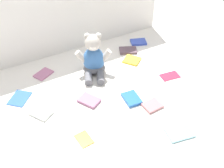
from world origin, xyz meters
The scene contains 15 objects.
ground_plane centered at (0.00, 0.00, 0.00)m, with size 3.20×3.20×0.00m, color silver.
backdrop_drape centered at (0.00, 0.49, 0.28)m, with size 1.41×0.03×0.56m, color white.
teddy_bear centered at (0.02, 0.16, 0.10)m, with size 0.23×0.24×0.28m.
book_case_0 centered at (-0.12, -0.07, 0.01)m, with size 0.08×0.12×0.02m, color #A8658A.
book_case_1 centered at (0.17, -0.28, 0.01)m, with size 0.08×0.10×0.02m, color tan.
book_case_2 centered at (-0.28, 0.30, 0.01)m, with size 0.08×0.11×0.01m, color #B36A8E.
book_case_3 centered at (0.30, 0.15, 0.01)m, with size 0.10×0.11×0.01m, color yellow.
book_case_4 centered at (-0.26, -0.30, 0.00)m, with size 0.07×0.09×0.01m, color gold.
book_case_5 centered at (0.46, 0.32, 0.01)m, with size 0.08×0.11×0.02m, color #344DBD.
book_case_6 centered at (0.34, 0.26, 0.01)m, with size 0.09×0.12×0.01m, color #5B4550.
book_case_7 centered at (0.09, -0.18, 0.01)m, with size 0.08×0.11×0.02m, color blue.
book_case_8 centered at (0.42, -0.11, 0.00)m, with size 0.07×0.12×0.01m, color #CE2642.
book_case_9 centered at (0.18, -0.50, 0.01)m, with size 0.09×0.13×0.01m, color #84C1CE.
book_case_10 centered at (-0.47, 0.15, 0.00)m, with size 0.10×0.13×0.01m, color blue.
book_case_11 centered at (-0.40, -0.03, 0.01)m, with size 0.08×0.12×0.01m, color white.
Camera 1 is at (-0.54, -1.09, 1.07)m, focal length 42.94 mm.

